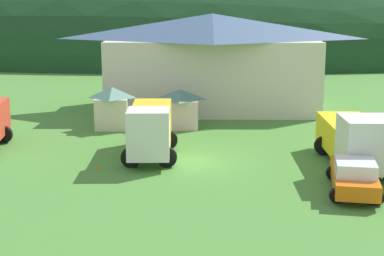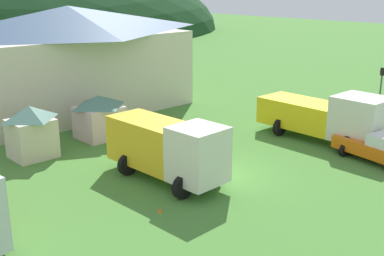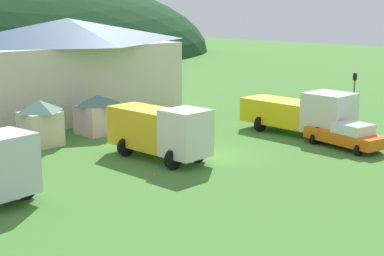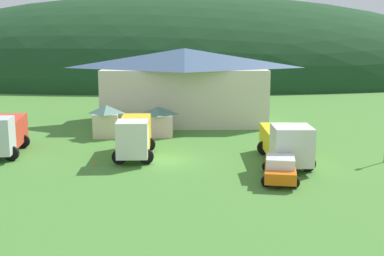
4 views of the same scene
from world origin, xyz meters
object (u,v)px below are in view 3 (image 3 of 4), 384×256
at_px(play_shed_cream, 40,122).
at_px(traffic_cone_near_pickup, 155,177).
at_px(depot_building, 69,66).
at_px(play_shed_pink, 98,114).
at_px(flatbed_truck_yellow, 303,112).
at_px(service_pickup_orange, 347,135).
at_px(traffic_light_east, 354,91).
at_px(heavy_rig_striped, 161,130).

distance_m(play_shed_cream, traffic_cone_near_pickup, 10.34).
distance_m(depot_building, play_shed_cream, 10.74).
xyz_separation_m(play_shed_cream, play_shed_pink, (4.72, 0.48, -0.12)).
relative_size(play_shed_cream, traffic_cone_near_pickup, 5.19).
distance_m(flatbed_truck_yellow, traffic_cone_near_pickup, 13.84).
height_order(service_pickup_orange, traffic_light_east, traffic_light_east).
bearing_deg(traffic_light_east, traffic_cone_near_pickup, -177.85).
distance_m(play_shed_pink, heavy_rig_striped, 8.35).
relative_size(flatbed_truck_yellow, traffic_cone_near_pickup, 14.22).
height_order(play_shed_pink, traffic_cone_near_pickup, play_shed_pink).
xyz_separation_m(flatbed_truck_yellow, service_pickup_orange, (-1.15, -4.11, -0.79)).
height_order(flatbed_truck_yellow, traffic_cone_near_pickup, flatbed_truck_yellow).
bearing_deg(traffic_light_east, play_shed_pink, 150.04).
xyz_separation_m(flatbed_truck_yellow, traffic_cone_near_pickup, (-13.74, -0.39, -1.62)).
bearing_deg(play_shed_cream, traffic_light_east, -23.27).
bearing_deg(traffic_cone_near_pickup, depot_building, 70.36).
xyz_separation_m(play_shed_pink, service_pickup_orange, (8.58, -14.40, -0.58)).
distance_m(play_shed_cream, traffic_light_east, 23.82).
xyz_separation_m(play_shed_cream, service_pickup_orange, (13.30, -13.92, -0.70)).
bearing_deg(traffic_light_east, heavy_rig_striped, 174.90).
bearing_deg(heavy_rig_striped, traffic_light_east, 83.18).
height_order(play_shed_cream, traffic_cone_near_pickup, play_shed_cream).
bearing_deg(depot_building, traffic_light_east, -49.13).
height_order(depot_building, heavy_rig_striped, depot_building).
bearing_deg(flatbed_truck_yellow, play_shed_pink, -136.05).
distance_m(service_pickup_orange, traffic_light_east, 9.79).
relative_size(play_shed_pink, traffic_light_east, 0.75).
height_order(play_shed_pink, heavy_rig_striped, heavy_rig_striped).
xyz_separation_m(service_pickup_orange, traffic_light_east, (8.57, 4.51, 1.46)).
bearing_deg(traffic_cone_near_pickup, play_shed_pink, 69.46).
height_order(depot_building, service_pickup_orange, depot_building).
relative_size(depot_building, service_pickup_orange, 3.29).
height_order(depot_building, traffic_cone_near_pickup, depot_building).
relative_size(play_shed_pink, heavy_rig_striped, 0.41).
xyz_separation_m(play_shed_pink, traffic_light_east, (17.15, -9.89, 0.88)).
bearing_deg(play_shed_cream, heavy_rig_striped, -66.83).
relative_size(depot_building, traffic_light_east, 4.88).
distance_m(depot_building, heavy_rig_striped, 16.03).
height_order(traffic_light_east, traffic_cone_near_pickup, traffic_light_east).
height_order(depot_building, play_shed_cream, depot_building).
xyz_separation_m(play_shed_pink, heavy_rig_striped, (-1.41, -8.23, 0.34)).
bearing_deg(play_shed_pink, heavy_rig_striped, -99.70).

